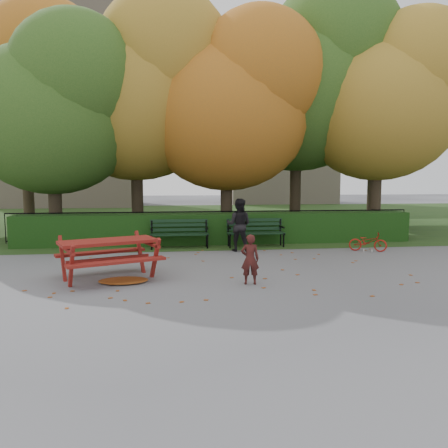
{
  "coord_description": "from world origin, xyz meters",
  "views": [
    {
      "loc": [
        -1.59,
        -9.81,
        2.17
      ],
      "look_at": [
        -0.22,
        1.16,
        1.0
      ],
      "focal_mm": 35.0,
      "sensor_mm": 36.0,
      "label": 1
    }
  ],
  "objects": [
    {
      "name": "adult",
      "position": [
        0.44,
        2.9,
        0.78
      ],
      "size": [
        0.92,
        0.81,
        1.57
      ],
      "primitive_type": "imported",
      "rotation": [
        0.0,
        0.0,
        2.8
      ],
      "color": "black",
      "rests_on": "ground"
    },
    {
      "name": "bench_left",
      "position": [
        -1.3,
        3.7,
        0.52
      ],
      "size": [
        1.8,
        0.57,
        0.88
      ],
      "color": "black",
      "rests_on": "ground"
    },
    {
      "name": "leaf_pile",
      "position": [
        -2.57,
        -0.68,
        0.04
      ],
      "size": [
        1.21,
        1.01,
        0.07
      ],
      "primitive_type": "ellipsoid",
      "rotation": [
        0.0,
        0.0,
        0.33
      ],
      "color": "brown",
      "rests_on": "ground"
    },
    {
      "name": "tree_a",
      "position": [
        -5.19,
        5.58,
        4.52
      ],
      "size": [
        5.88,
        5.6,
        7.48
      ],
      "color": "#30231B",
      "rests_on": "ground"
    },
    {
      "name": "tree_f",
      "position": [
        -7.13,
        9.24,
        5.69
      ],
      "size": [
        6.93,
        6.6,
        9.19
      ],
      "color": "#30231B",
      "rests_on": "ground"
    },
    {
      "name": "grass_strip",
      "position": [
        0.0,
        14.0,
        0.01
      ],
      "size": [
        90.0,
        90.0,
        0.0
      ],
      "primitive_type": "plane",
      "color": "#1F3A17",
      "rests_on": "ground"
    },
    {
      "name": "tree_e",
      "position": [
        6.52,
        5.77,
        5.08
      ],
      "size": [
        6.09,
        5.8,
        8.16
      ],
      "color": "#30231B",
      "rests_on": "ground"
    },
    {
      "name": "child",
      "position": [
        0.02,
        -1.17,
        0.52
      ],
      "size": [
        0.4,
        0.28,
        1.03
      ],
      "primitive_type": "imported",
      "rotation": [
        0.0,
        0.0,
        3.04
      ],
      "color": "#411714",
      "rests_on": "ground"
    },
    {
      "name": "building_right",
      "position": [
        8.0,
        28.0,
        6.0
      ],
      "size": [
        9.0,
        6.0,
        12.0
      ],
      "primitive_type": "cube",
      "color": "tan",
      "rests_on": "ground"
    },
    {
      "name": "picnic_table",
      "position": [
        -2.9,
        -0.36,
        0.66
      ],
      "size": [
        2.45,
        2.24,
        0.97
      ],
      "rotation": [
        0.0,
        0.0,
        0.39
      ],
      "color": "maroon",
      "rests_on": "ground"
    },
    {
      "name": "leaf_scatter",
      "position": [
        0.0,
        0.3,
        0.01
      ],
      "size": [
        9.0,
        5.7,
        0.01
      ],
      "primitive_type": null,
      "color": "brown",
      "rests_on": "ground"
    },
    {
      "name": "tree_d",
      "position": [
        3.88,
        7.23,
        5.98
      ],
      "size": [
        7.14,
        6.8,
        9.58
      ],
      "color": "#30231B",
      "rests_on": "ground"
    },
    {
      "name": "tree_b",
      "position": [
        -2.44,
        6.75,
        5.4
      ],
      "size": [
        6.72,
        6.4,
        8.79
      ],
      "color": "#30231B",
      "rests_on": "ground"
    },
    {
      "name": "ground",
      "position": [
        0.0,
        0.0,
        0.0
      ],
      "size": [
        90.0,
        90.0,
        0.0
      ],
      "primitive_type": "plane",
      "color": "gray",
      "rests_on": "ground"
    },
    {
      "name": "building_left",
      "position": [
        -9.0,
        26.0,
        7.5
      ],
      "size": [
        10.0,
        7.0,
        15.0
      ],
      "primitive_type": "cube",
      "color": "tan",
      "rests_on": "ground"
    },
    {
      "name": "bicycle",
      "position": [
        4.24,
        2.37,
        0.28
      ],
      "size": [
        1.14,
        0.77,
        0.57
      ],
      "primitive_type": "imported",
      "rotation": [
        0.0,
        0.0,
        1.17
      ],
      "color": "#A3140F",
      "rests_on": "ground"
    },
    {
      "name": "iron_fence",
      "position": [
        0.0,
        5.3,
        0.54
      ],
      "size": [
        14.0,
        0.04,
        1.02
      ],
      "color": "black",
      "rests_on": "ground"
    },
    {
      "name": "hedge",
      "position": [
        0.0,
        4.5,
        0.5
      ],
      "size": [
        13.0,
        0.9,
        1.0
      ],
      "primitive_type": "cube",
      "color": "black",
      "rests_on": "ground"
    },
    {
      "name": "bench_right",
      "position": [
        1.1,
        3.7,
        0.52
      ],
      "size": [
        1.8,
        0.57,
        0.88
      ],
      "color": "black",
      "rests_on": "ground"
    },
    {
      "name": "tree_g",
      "position": [
        8.33,
        9.76,
        5.37
      ],
      "size": [
        6.3,
        6.0,
        8.55
      ],
      "color": "#30231B",
      "rests_on": "ground"
    },
    {
      "name": "tree_c",
      "position": [
        0.83,
        5.96,
        4.82
      ],
      "size": [
        6.3,
        6.0,
        8.0
      ],
      "color": "#30231B",
      "rests_on": "ground"
    }
  ]
}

